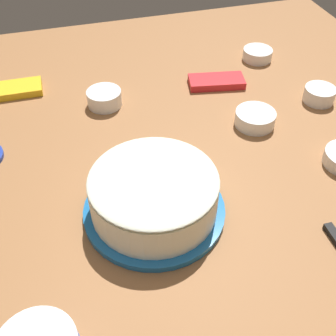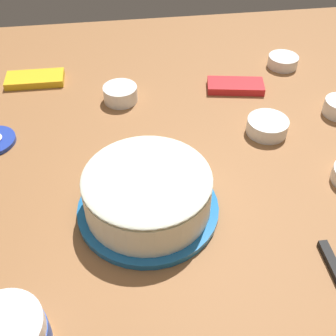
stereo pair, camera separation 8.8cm
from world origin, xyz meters
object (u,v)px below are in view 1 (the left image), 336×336
(candy_box_lower, at_px, (216,82))
(candy_box_upper, at_px, (12,90))
(sprinkle_bowl_orange, at_px, (255,118))
(sprinkle_bowl_pink, at_px, (319,94))
(sprinkle_bowl_yellow, at_px, (104,98))
(frosted_cake, at_px, (154,195))
(sprinkle_bowl_blue, at_px, (257,54))

(candy_box_lower, bearing_deg, candy_box_upper, -1.51)
(sprinkle_bowl_orange, xyz_separation_m, candy_box_upper, (0.58, -0.31, -0.01))
(sprinkle_bowl_pink, xyz_separation_m, candy_box_lower, (0.23, -0.15, -0.01))
(sprinkle_bowl_pink, relative_size, sprinkle_bowl_yellow, 0.91)
(sprinkle_bowl_orange, distance_m, sprinkle_bowl_yellow, 0.39)
(sprinkle_bowl_pink, bearing_deg, candy_box_lower, -32.46)
(frosted_cake, relative_size, candy_box_upper, 1.76)
(candy_box_upper, bearing_deg, candy_box_lower, 169.13)
(sprinkle_bowl_pink, height_order, candy_box_upper, sprinkle_bowl_pink)
(sprinkle_bowl_orange, relative_size, sprinkle_bowl_yellow, 1.10)
(sprinkle_bowl_orange, height_order, sprinkle_bowl_blue, sprinkle_bowl_orange)
(sprinkle_bowl_orange, bearing_deg, sprinkle_bowl_pink, -166.93)
(sprinkle_bowl_yellow, bearing_deg, candy_box_upper, -28.09)
(sprinkle_bowl_pink, xyz_separation_m, sprinkle_bowl_blue, (0.06, -0.25, -0.00))
(sprinkle_bowl_orange, xyz_separation_m, sprinkle_bowl_pink, (-0.21, -0.05, 0.00))
(frosted_cake, distance_m, sprinkle_bowl_blue, 0.68)
(sprinkle_bowl_yellow, bearing_deg, sprinkle_bowl_orange, 151.55)
(sprinkle_bowl_blue, bearing_deg, candy_box_lower, 30.68)
(frosted_cake, bearing_deg, candy_box_upper, -63.02)
(sprinkle_bowl_orange, xyz_separation_m, candy_box_lower, (0.03, -0.20, -0.01))
(sprinkle_bowl_blue, xyz_separation_m, candy_box_upper, (0.72, -0.01, -0.01))
(sprinkle_bowl_blue, relative_size, candy_box_lower, 0.57)
(frosted_cake, xyz_separation_m, sprinkle_bowl_yellow, (0.03, -0.40, -0.03))
(frosted_cake, height_order, sprinkle_bowl_blue, frosted_cake)
(sprinkle_bowl_orange, height_order, candy_box_upper, sprinkle_bowl_orange)
(frosted_cake, distance_m, sprinkle_bowl_orange, 0.38)
(sprinkle_bowl_pink, relative_size, sprinkle_bowl_blue, 0.93)
(sprinkle_bowl_blue, xyz_separation_m, sprinkle_bowl_yellow, (0.49, 0.11, 0.01))
(sprinkle_bowl_orange, height_order, sprinkle_bowl_pink, sprinkle_bowl_pink)
(candy_box_upper, bearing_deg, sprinkle_bowl_pink, 162.34)
(sprinkle_bowl_pink, bearing_deg, frosted_cake, 26.47)
(frosted_cake, distance_m, sprinkle_bowl_yellow, 0.40)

